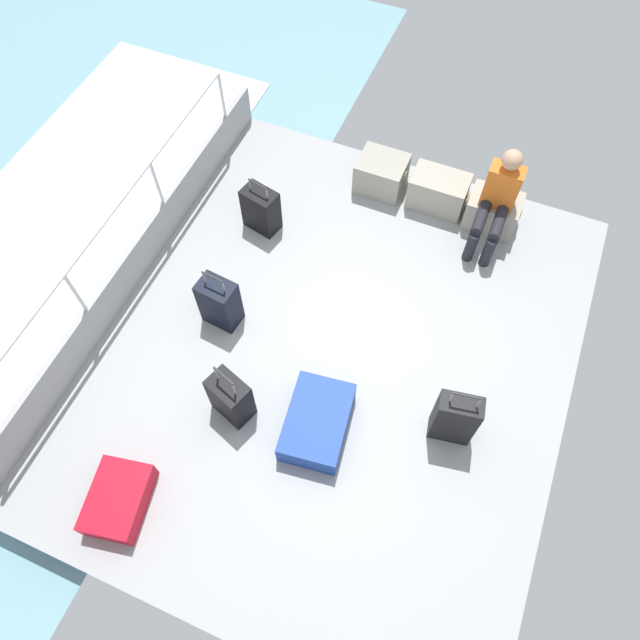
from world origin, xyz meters
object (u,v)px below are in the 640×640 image
Objects in this scene: passenger_seated at (497,199)px; suitcase_5 at (231,398)px; cargo_crate_0 at (381,174)px; suitcase_1 at (455,418)px; suitcase_4 at (261,210)px; paper_cup at (263,189)px; suitcase_3 at (220,303)px; cargo_crate_1 at (438,191)px; cargo_crate_2 at (493,211)px; suitcase_0 at (118,500)px; suitcase_2 at (317,422)px.

suitcase_5 is (-1.59, -2.83, -0.30)m from passenger_seated.
cargo_crate_0 is 0.77× the size of suitcase_5.
suitcase_1 reaches higher than suitcase_5.
suitcase_4 is 0.52m from paper_cup.
suitcase_5 is (0.53, -0.82, -0.02)m from suitcase_3.
cargo_crate_2 is at bearing -3.76° from cargo_crate_1.
passenger_seated is 3.26m from suitcase_5.
suitcase_1 reaches higher than suitcase_4.
suitcase_0 is at bearing -113.90° from suitcase_5.
suitcase_1 is at bearing -6.76° from suitcase_3.
suitcase_0 is 1.23m from suitcase_5.
suitcase_3 reaches higher than cargo_crate_2.
paper_cup is at bearing -167.37° from cargo_crate_2.
suitcase_4 is 0.89× the size of suitcase_5.
cargo_crate_2 is at bearing 74.04° from suitcase_2.
cargo_crate_1 is 0.93× the size of suitcase_0.
cargo_crate_2 is at bearing 62.18° from suitcase_5.
suitcase_1 is 1.93m from suitcase_5.
suitcase_0 is (-1.47, -4.17, -0.09)m from cargo_crate_1.
cargo_crate_0 is 3.07m from suitcase_5.
cargo_crate_0 is 1.43m from suitcase_4.
cargo_crate_1 is at bearing 72.34° from suitcase_5.
suitcase_0 is 1.95m from suitcase_3.
suitcase_4 is at bearing -160.55° from passenger_seated.
suitcase_3 reaches higher than suitcase_2.
cargo_crate_2 is 0.83× the size of suitcase_0.
passenger_seated is 1.56× the size of suitcase_0.
cargo_crate_1 is 2.67m from suitcase_1.
cargo_crate_1 is 0.78× the size of suitcase_1.
suitcase_0 is at bearing -83.98° from paper_cup.
suitcase_5 reaches higher than cargo_crate_1.
suitcase_0 is at bearing -144.86° from suitcase_1.
passenger_seated is at bearing 73.02° from suitcase_2.
suitcase_4 is (-2.26, -0.98, 0.07)m from cargo_crate_2.
cargo_crate_1 is 1.12× the size of cargo_crate_2.
suitcase_1 reaches higher than suitcase_3.
suitcase_0 reaches higher than paper_cup.
cargo_crate_1 is at bearing 160.20° from passenger_seated.
suitcase_1 reaches higher than paper_cup.
passenger_seated is at bearing 19.45° from suitcase_4.
suitcase_5 is (-0.31, -3.06, 0.07)m from cargo_crate_0.
suitcase_2 is at bearing 9.48° from suitcase_5.
passenger_seated reaches higher than cargo_crate_0.
cargo_crate_1 is at bearing 176.24° from cargo_crate_2.
cargo_crate_1 is at bearing 31.83° from suitcase_4.
paper_cup is (-2.73, 1.92, -0.28)m from suitcase_1.
suitcase_5 is at bearing -95.85° from cargo_crate_0.
cargo_crate_0 is at bearing 46.08° from suitcase_4.
suitcase_5 is 7.29× the size of paper_cup.
suitcase_2 is 1.28× the size of suitcase_4.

